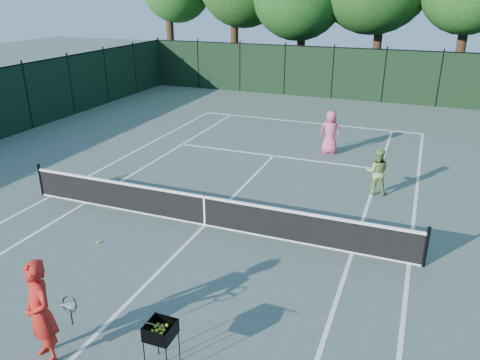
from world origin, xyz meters
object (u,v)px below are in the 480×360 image
(ball_hopper, at_px, (160,331))
(loose_ball_midcourt, at_px, (98,242))
(player_pink, at_px, (330,132))
(player_green, at_px, (377,172))
(coach, at_px, (40,312))

(ball_hopper, height_order, loose_ball_midcourt, ball_hopper)
(player_pink, height_order, loose_ball_midcourt, player_pink)
(player_green, xyz_separation_m, ball_hopper, (-2.59, -9.13, 0.00))
(player_green, bearing_deg, loose_ball_midcourt, 35.02)
(coach, bearing_deg, loose_ball_midcourt, 138.68)
(player_green, relative_size, ball_hopper, 1.67)
(loose_ball_midcourt, bearing_deg, ball_hopper, -39.86)
(coach, height_order, player_pink, coach)
(coach, height_order, player_green, coach)
(player_green, height_order, ball_hopper, player_green)
(ball_hopper, bearing_deg, coach, -164.57)
(player_pink, relative_size, loose_ball_midcourt, 25.86)
(coach, height_order, ball_hopper, coach)
(player_green, distance_m, loose_ball_midcourt, 8.76)
(player_pink, bearing_deg, ball_hopper, 90.09)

